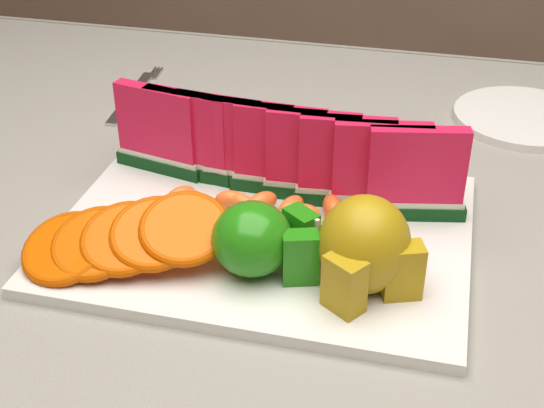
{
  "coord_description": "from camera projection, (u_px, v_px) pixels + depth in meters",
  "views": [
    {
      "loc": [
        0.15,
        -0.63,
        1.19
      ],
      "look_at": [
        0.0,
        -0.05,
        0.81
      ],
      "focal_mm": 50.0,
      "sensor_mm": 36.0,
      "label": 1
    }
  ],
  "objects": [
    {
      "name": "platter",
      "position": [
        264.0,
        232.0,
        0.75
      ],
      "size": [
        0.4,
        0.3,
        0.01
      ],
      "color": "silver",
      "rests_on": "tablecloth"
    },
    {
      "name": "side_plate",
      "position": [
        525.0,
        117.0,
        0.97
      ],
      "size": [
        0.21,
        0.21,
        0.01
      ],
      "color": "silver",
      "rests_on": "tablecloth"
    },
    {
      "name": "pear_cluster",
      "position": [
        365.0,
        249.0,
        0.65
      ],
      "size": [
        0.1,
        0.11,
        0.09
      ],
      "color": "olive",
      "rests_on": "platter"
    },
    {
      "name": "tablecloth",
      "position": [
        280.0,
        252.0,
        0.8
      ],
      "size": [
        1.53,
        1.03,
        0.2
      ],
      "color": "gray",
      "rests_on": "table"
    },
    {
      "name": "fork",
      "position": [
        134.0,
        95.0,
        1.04
      ],
      "size": [
        0.03,
        0.2,
        0.0
      ],
      "color": "silver",
      "rests_on": "tablecloth"
    },
    {
      "name": "orange_fan_back",
      "position": [
        283.0,
        151.0,
        0.84
      ],
      "size": [
        0.29,
        0.1,
        0.04
      ],
      "color": "#E9451B",
      "rests_on": "platter"
    },
    {
      "name": "watermelon_row",
      "position": [
        280.0,
        153.0,
        0.78
      ],
      "size": [
        0.39,
        0.07,
        0.1
      ],
      "color": "#08390E",
      "rests_on": "platter"
    },
    {
      "name": "orange_fan_front",
      "position": [
        125.0,
        238.0,
        0.69
      ],
      "size": [
        0.21,
        0.13,
        0.06
      ],
      "color": "#E9451B",
      "rests_on": "platter"
    },
    {
      "name": "tangerine_segments",
      "position": [
        254.0,
        204.0,
        0.76
      ],
      "size": [
        0.19,
        0.06,
        0.02
      ],
      "color": "#F84900",
      "rests_on": "platter"
    },
    {
      "name": "table",
      "position": [
        280.0,
        298.0,
        0.83
      ],
      "size": [
        1.4,
        0.9,
        0.75
      ],
      "color": "#502D1F",
      "rests_on": "ground"
    },
    {
      "name": "apple_cluster",
      "position": [
        260.0,
        240.0,
        0.67
      ],
      "size": [
        0.11,
        0.09,
        0.07
      ],
      "color": "#318A0B",
      "rests_on": "platter"
    }
  ]
}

